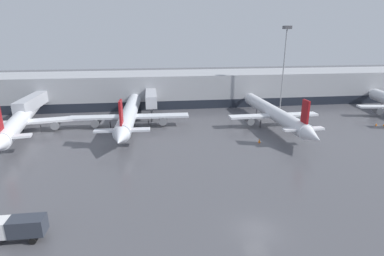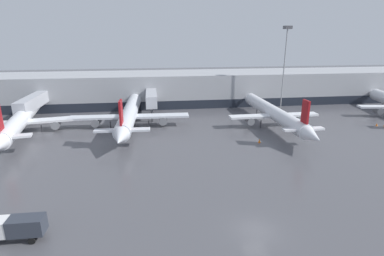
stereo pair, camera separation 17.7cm
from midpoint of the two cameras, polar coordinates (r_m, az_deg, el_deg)
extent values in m
plane|color=#4C4C51|center=(33.98, 12.09, -18.52)|extent=(320.00, 320.00, 0.00)
cube|color=#9EA0A5|center=(89.56, -1.12, 7.65)|extent=(160.00, 16.00, 9.00)
cube|color=#1E232D|center=(82.38, -0.44, 4.45)|extent=(156.80, 0.10, 2.40)
cube|color=#A8AAB2|center=(75.15, -7.85, 5.67)|extent=(2.60, 12.07, 2.80)
cylinder|color=#3F4247|center=(70.55, -7.72, 2.39)|extent=(0.44, 0.44, 3.20)
cube|color=#A8AAB2|center=(78.76, -28.31, 4.27)|extent=(2.60, 14.92, 2.80)
cylinder|color=#3F4247|center=(73.21, -29.74, 0.76)|extent=(0.44, 0.44, 3.20)
cone|color=silver|center=(103.45, 30.92, 5.74)|extent=(3.47, 3.85, 2.94)
cylinder|color=slate|center=(87.90, 31.78, 2.89)|extent=(2.10, 2.75, 1.70)
cylinder|color=#2D2D33|center=(98.61, 32.37, 3.69)|extent=(0.20, 0.20, 1.75)
cylinder|color=silver|center=(69.39, 15.01, 2.95)|extent=(3.48, 29.58, 2.94)
cone|color=silver|center=(84.22, 10.60, 5.74)|extent=(2.85, 3.28, 2.79)
cone|color=silver|center=(54.97, 22.00, -1.52)|extent=(2.72, 4.45, 2.64)
cube|color=silver|center=(68.89, 15.22, 2.32)|extent=(20.21, 2.79, 0.44)
cube|color=silver|center=(57.65, 20.36, -0.17)|extent=(7.69, 1.50, 0.35)
cube|color=maroon|center=(56.88, 20.67, 2.66)|extent=(0.40, 2.19, 4.72)
cylinder|color=slate|center=(67.04, 10.74, 1.44)|extent=(1.66, 2.69, 1.62)
cylinder|color=slate|center=(71.57, 19.30, 1.77)|extent=(1.66, 2.69, 1.62)
cylinder|color=#2D2D33|center=(78.51, 12.12, 3.15)|extent=(0.20, 0.20, 1.75)
cylinder|color=#2D2D33|center=(67.42, 12.85, 0.75)|extent=(0.20, 0.20, 1.75)
cylinder|color=#2D2D33|center=(70.03, 17.77, 0.97)|extent=(0.20, 0.20, 1.75)
cylinder|color=silver|center=(68.04, -11.87, 2.83)|extent=(4.27, 29.63, 3.24)
cone|color=silver|center=(84.09, -10.79, 5.66)|extent=(3.20, 3.67, 3.08)
cone|color=silver|center=(51.68, -13.69, -1.97)|extent=(3.08, 4.96, 2.92)
cube|color=silver|center=(67.49, -11.90, 2.14)|extent=(26.16, 3.79, 0.44)
cube|color=silver|center=(54.98, -13.24, -0.40)|extent=(9.96, 1.96, 0.35)
cube|color=maroon|center=(54.15, -13.46, 2.66)|extent=(0.45, 2.60, 4.78)
cylinder|color=slate|center=(68.92, -17.89, 1.13)|extent=(1.89, 3.23, 1.78)
cylinder|color=slate|center=(67.35, -5.66, 1.54)|extent=(1.89, 3.23, 1.78)
cylinder|color=#2D2D33|center=(77.84, -11.10, 3.02)|extent=(0.20, 0.20, 1.54)
cylinder|color=#2D2D33|center=(67.79, -15.38, 0.56)|extent=(0.20, 0.20, 1.54)
cylinder|color=#2D2D33|center=(66.89, -8.32, 0.79)|extent=(0.20, 0.20, 1.54)
cylinder|color=silver|center=(72.08, -29.81, 1.59)|extent=(7.79, 29.75, 3.15)
cone|color=silver|center=(87.87, -27.64, 4.41)|extent=(3.50, 3.89, 2.99)
cube|color=silver|center=(71.54, -29.85, 0.95)|extent=(23.52, 6.63, 0.44)
cube|color=silver|center=(59.30, -32.50, -1.55)|extent=(9.02, 3.05, 0.35)
cylinder|color=slate|center=(70.54, -24.59, 0.69)|extent=(2.23, 3.51, 1.73)
cylinder|color=#2D2D33|center=(81.71, -28.23, 1.90)|extent=(0.20, 0.20, 1.49)
cylinder|color=#2D2D33|center=(72.20, -32.66, -0.64)|extent=(0.20, 0.20, 1.49)
cylinder|color=#2D2D33|center=(70.45, -26.85, -0.13)|extent=(0.20, 0.20, 1.49)
cube|color=#2D333D|center=(35.28, -28.99, -15.98)|extent=(3.42, 1.87, 1.77)
cylinder|color=black|center=(37.67, -32.39, -16.58)|extent=(0.70, 0.26, 0.70)
cylinder|color=black|center=(35.10, -28.22, -18.46)|extent=(0.70, 0.26, 0.70)
cylinder|color=black|center=(36.35, -27.30, -16.99)|extent=(0.70, 0.26, 0.70)
cone|color=orange|center=(79.28, 31.61, 0.60)|extent=(0.44, 0.44, 0.56)
cone|color=orange|center=(79.75, 32.69, 0.55)|extent=(0.39, 0.39, 0.69)
cone|color=orange|center=(58.35, 12.63, -2.37)|extent=(0.49, 0.49, 0.75)
cylinder|color=gray|center=(83.70, 16.94, 10.37)|extent=(0.30, 0.30, 20.97)
cube|color=#4C4C51|center=(83.20, 17.63, 17.81)|extent=(1.80, 1.80, 0.80)
camera|label=1|loc=(0.09, -90.09, -0.03)|focal=28.00mm
camera|label=2|loc=(0.09, 89.91, 0.03)|focal=28.00mm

